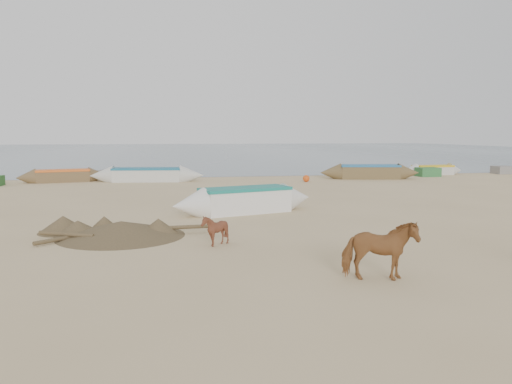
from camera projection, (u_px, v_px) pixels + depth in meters
ground at (281, 243)px, 14.10m from camera, size 140.00×140.00×0.00m
sea at (182, 150)px, 94.22m from camera, size 160.00×160.00×0.00m
cow_adult at (379, 250)px, 10.45m from camera, size 1.65×1.04×1.29m
calf_front at (215, 230)px, 13.71m from camera, size 0.83×0.75×0.89m
near_canoe at (245, 200)px, 19.51m from camera, size 6.07×3.00×1.00m
debris_pile at (121, 229)px, 15.03m from camera, size 4.70×4.70×0.46m
waterline_canoes at (258, 173)px, 33.97m from camera, size 57.21×4.76×0.96m
beach_clutter at (277, 174)px, 34.53m from camera, size 46.85×5.72×0.64m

